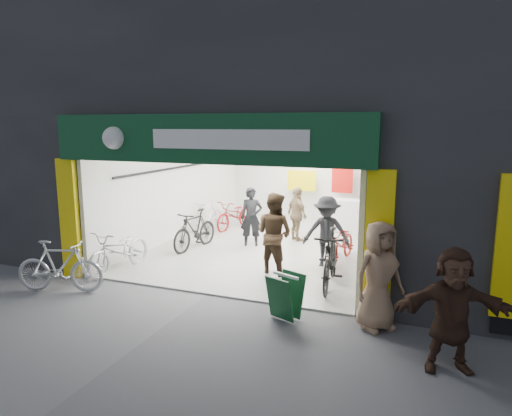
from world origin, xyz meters
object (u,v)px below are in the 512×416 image
Objects in this scene: bike_right_front at (330,259)px; pedestrian_near at (379,276)px; bike_left_front at (120,250)px; sandwich_board at (285,295)px; parked_bike at (60,266)px.

pedestrian_near is at bearing -60.68° from bike_right_front.
bike_right_front is 1.10× the size of pedestrian_near.
bike_left_front is 4.43m from sandwich_board.
pedestrian_near reaches higher than sandwich_board.
bike_left_front is at bearing -176.20° from bike_right_front.
bike_right_front is 2.02m from pedestrian_near.
bike_left_front is 4.72m from bike_right_front.
sandwich_board is (-1.51, -0.20, -0.47)m from pedestrian_near.
bike_left_front is 5.88m from pedestrian_near.
parked_bike is at bearing -96.93° from bike_left_front.
sandwich_board is (-0.37, -1.85, -0.17)m from bike_right_front.
bike_left_front is at bearing -28.65° from parked_bike.
sandwich_board is at bearing -106.73° from bike_right_front.
bike_right_front is 1.13× the size of parked_bike.
pedestrian_near is at bearing -101.76° from parked_bike.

